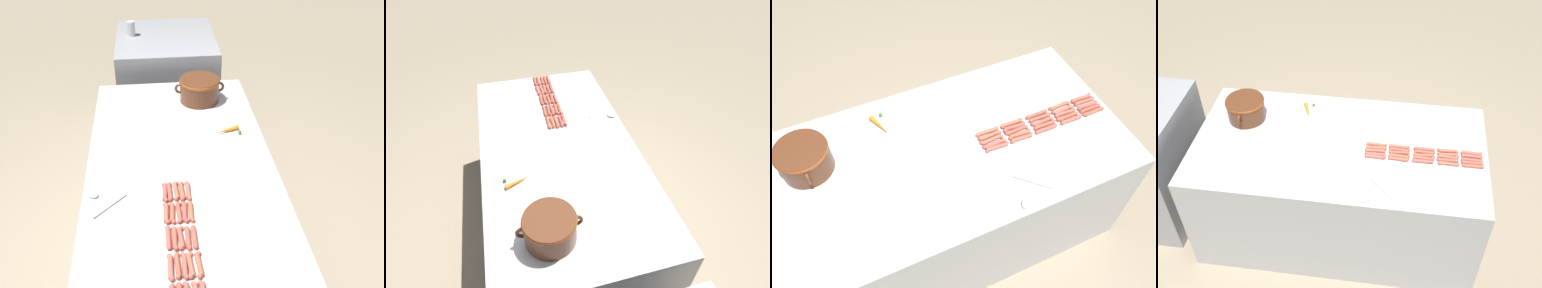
% 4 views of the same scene
% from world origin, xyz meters
% --- Properties ---
extents(ground_plane, '(20.00, 20.00, 0.00)m').
position_xyz_m(ground_plane, '(0.00, 0.00, 0.00)').
color(ground_plane, gray).
extents(griddle_counter, '(1.06, 2.02, 0.86)m').
position_xyz_m(griddle_counter, '(0.00, 0.00, 0.43)').
color(griddle_counter, '#ADAFB5').
rests_on(griddle_counter, ground_plane).
extents(hot_dog_0, '(0.03, 0.14, 0.02)m').
position_xyz_m(hot_dog_0, '(-0.10, -0.90, 0.88)').
color(hot_dog_0, '#BB523E').
rests_on(hot_dog_0, griddle_counter).
extents(hot_dog_1, '(0.03, 0.14, 0.02)m').
position_xyz_m(hot_dog_1, '(-0.10, -0.74, 0.88)').
color(hot_dog_1, '#B65746').
rests_on(hot_dog_1, griddle_counter).
extents(hot_dog_2, '(0.02, 0.14, 0.02)m').
position_xyz_m(hot_dog_2, '(-0.10, -0.57, 0.88)').
color(hot_dog_2, '#BC5346').
rests_on(hot_dog_2, griddle_counter).
extents(hot_dog_3, '(0.03, 0.14, 0.02)m').
position_xyz_m(hot_dog_3, '(-0.10, -0.41, 0.88)').
color(hot_dog_3, '#B35542').
rests_on(hot_dog_3, griddle_counter).
extents(hot_dog_4, '(0.03, 0.14, 0.02)m').
position_xyz_m(hot_dog_4, '(-0.10, -0.26, 0.88)').
color(hot_dog_4, '#B85244').
rests_on(hot_dog_4, griddle_counter).
extents(hot_dog_5, '(0.02, 0.14, 0.02)m').
position_xyz_m(hot_dog_5, '(-0.08, -0.90, 0.88)').
color(hot_dog_5, '#B45042').
rests_on(hot_dog_5, griddle_counter).
extents(hot_dog_6, '(0.03, 0.14, 0.02)m').
position_xyz_m(hot_dog_6, '(-0.07, -0.74, 0.88)').
color(hot_dog_6, '#B7523D').
rests_on(hot_dog_6, griddle_counter).
extents(hot_dog_7, '(0.03, 0.14, 0.02)m').
position_xyz_m(hot_dog_7, '(-0.07, -0.58, 0.88)').
color(hot_dog_7, '#B05140').
rests_on(hot_dog_7, griddle_counter).
extents(hot_dog_8, '(0.03, 0.14, 0.02)m').
position_xyz_m(hot_dog_8, '(-0.08, -0.42, 0.88)').
color(hot_dog_8, '#BE543E').
rests_on(hot_dog_8, griddle_counter).
extents(hot_dog_9, '(0.03, 0.14, 0.02)m').
position_xyz_m(hot_dog_9, '(-0.08, -0.26, 0.88)').
color(hot_dog_9, '#B75144').
rests_on(hot_dog_9, griddle_counter).
extents(hot_dog_10, '(0.03, 0.14, 0.02)m').
position_xyz_m(hot_dog_10, '(-0.05, -0.90, 0.88)').
color(hot_dog_10, '#B95042').
rests_on(hot_dog_10, griddle_counter).
extents(hot_dog_11, '(0.03, 0.14, 0.02)m').
position_xyz_m(hot_dog_11, '(-0.04, -0.74, 0.88)').
color(hot_dog_11, '#B25544').
rests_on(hot_dog_11, griddle_counter).
extents(hot_dog_12, '(0.03, 0.14, 0.02)m').
position_xyz_m(hot_dog_12, '(-0.05, -0.58, 0.88)').
color(hot_dog_12, '#B45443').
rests_on(hot_dog_12, griddle_counter).
extents(hot_dog_13, '(0.03, 0.14, 0.02)m').
position_xyz_m(hot_dog_13, '(-0.04, -0.42, 0.88)').
color(hot_dog_13, '#B84F3E').
rests_on(hot_dog_13, griddle_counter).
extents(hot_dog_14, '(0.03, 0.14, 0.02)m').
position_xyz_m(hot_dog_14, '(-0.05, -0.25, 0.88)').
color(hot_dog_14, '#B05B45').
rests_on(hot_dog_14, griddle_counter).
extents(hot_dog_15, '(0.03, 0.14, 0.02)m').
position_xyz_m(hot_dog_15, '(-0.01, -0.90, 0.88)').
color(hot_dog_15, '#B25744').
rests_on(hot_dog_15, griddle_counter).
extents(hot_dog_16, '(0.03, 0.14, 0.02)m').
position_xyz_m(hot_dog_16, '(-0.02, -0.74, 0.88)').
color(hot_dog_16, '#B25844').
rests_on(hot_dog_16, griddle_counter).
extents(hot_dog_17, '(0.03, 0.14, 0.02)m').
position_xyz_m(hot_dog_17, '(-0.01, -0.58, 0.88)').
color(hot_dog_17, '#B15140').
rests_on(hot_dog_17, griddle_counter).
extents(hot_dog_18, '(0.03, 0.14, 0.02)m').
position_xyz_m(hot_dog_18, '(-0.01, -0.42, 0.88)').
color(hot_dog_18, '#B34F42').
rests_on(hot_dog_18, griddle_counter).
extents(hot_dog_19, '(0.03, 0.14, 0.02)m').
position_xyz_m(hot_dog_19, '(-0.02, -0.26, 0.88)').
color(hot_dog_19, '#BE563F').
rests_on(hot_dog_19, griddle_counter).
extents(hot_dog_20, '(0.03, 0.14, 0.02)m').
position_xyz_m(hot_dog_20, '(0.02, -0.90, 0.88)').
color(hot_dog_20, '#B85446').
rests_on(hot_dog_20, griddle_counter).
extents(hot_dog_21, '(0.03, 0.14, 0.02)m').
position_xyz_m(hot_dog_21, '(0.02, -0.74, 0.88)').
color(hot_dog_21, '#BB583D').
rests_on(hot_dog_21, griddle_counter).
extents(hot_dog_22, '(0.02, 0.14, 0.02)m').
position_xyz_m(hot_dog_22, '(0.02, -0.58, 0.88)').
color(hot_dog_22, '#BA503F').
rests_on(hot_dog_22, griddle_counter).
extents(hot_dog_23, '(0.03, 0.14, 0.02)m').
position_xyz_m(hot_dog_23, '(0.02, -0.41, 0.88)').
color(hot_dog_23, '#B55A3E').
rests_on(hot_dog_23, griddle_counter).
extents(hot_dog_24, '(0.03, 0.14, 0.02)m').
position_xyz_m(hot_dog_24, '(0.02, -0.26, 0.88)').
color(hot_dog_24, '#B65A43').
rests_on(hot_dog_24, griddle_counter).
extents(bean_pot, '(0.35, 0.28, 0.17)m').
position_xyz_m(bean_pot, '(0.19, 0.71, 0.96)').
color(bean_pot, '#562D19').
rests_on(bean_pot, griddle_counter).
extents(serving_spoon, '(0.22, 0.22, 0.02)m').
position_xyz_m(serving_spoon, '(-0.44, -0.27, 0.87)').
color(serving_spoon, '#B7B7BC').
rests_on(serving_spoon, griddle_counter).
extents(carrot, '(0.18, 0.09, 0.03)m').
position_xyz_m(carrot, '(0.31, 0.28, 0.88)').
color(carrot, orange).
rests_on(carrot, griddle_counter).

